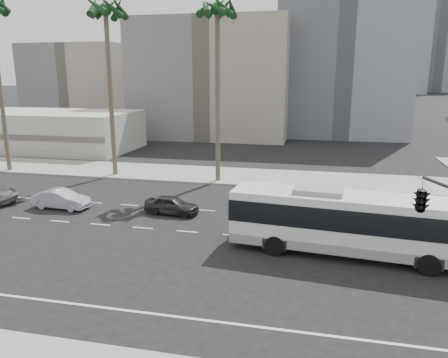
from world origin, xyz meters
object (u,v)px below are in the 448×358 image
(car_b, at_px, (61,199))
(palm_near, at_px, (217,13))
(palm_mid, at_px, (106,14))
(city_bus, at_px, (347,221))
(car_a, at_px, (172,205))
(traffic_signal, at_px, (427,206))

(car_b, relative_size, palm_near, 0.26)
(car_b, xyz_separation_m, palm_mid, (-1.02, 10.71, 14.35))
(city_bus, distance_m, palm_near, 22.27)
(car_a, bearing_deg, city_bus, -106.03)
(city_bus, height_order, traffic_signal, traffic_signal)
(city_bus, height_order, palm_mid, palm_mid)
(traffic_signal, height_order, palm_mid, palm_mid)
(city_bus, xyz_separation_m, palm_near, (-10.72, 14.66, 12.89))
(city_bus, height_order, car_a, city_bus)
(palm_near, distance_m, palm_mid, 10.45)
(car_b, xyz_separation_m, traffic_signal, (22.17, -11.77, 4.52))
(car_b, bearing_deg, traffic_signal, -114.91)
(car_a, bearing_deg, car_b, 98.98)
(car_b, distance_m, traffic_signal, 25.50)
(palm_mid, bearing_deg, car_b, -84.56)
(car_a, distance_m, palm_near, 17.36)
(car_a, distance_m, car_b, 8.45)
(city_bus, bearing_deg, car_b, 174.19)
(city_bus, xyz_separation_m, car_a, (-11.71, 4.64, -1.25))
(city_bus, bearing_deg, traffic_signal, -69.36)
(car_a, distance_m, palm_mid, 20.02)
(city_bus, bearing_deg, palm_mid, 150.74)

